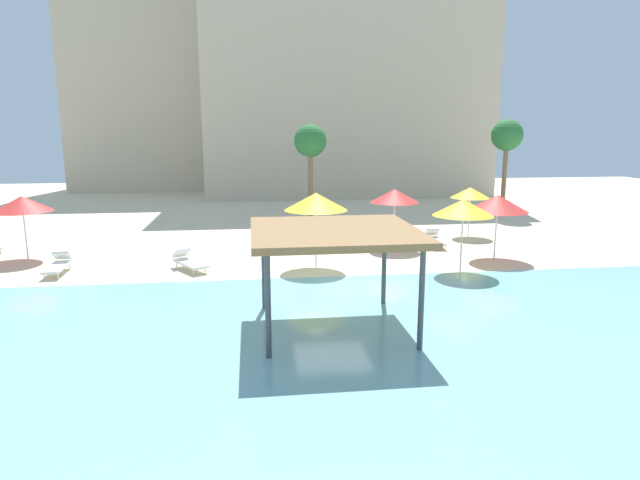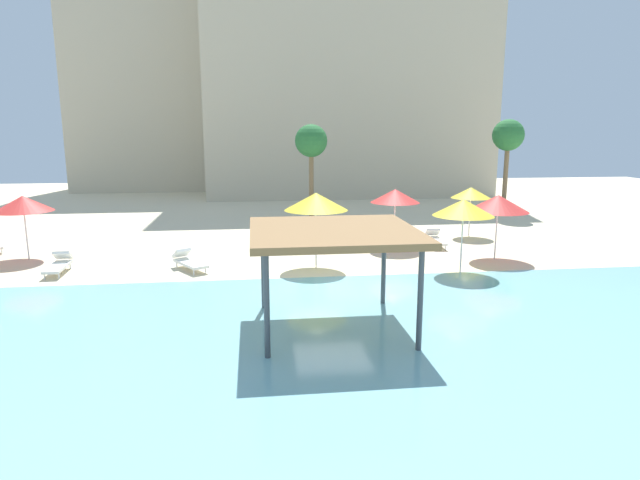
{
  "view_description": "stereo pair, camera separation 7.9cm",
  "coord_description": "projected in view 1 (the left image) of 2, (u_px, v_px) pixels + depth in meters",
  "views": [
    {
      "loc": [
        -2.61,
        -17.13,
        5.23
      ],
      "look_at": [
        -0.14,
        2.0,
        1.3
      ],
      "focal_mm": 30.27,
      "sensor_mm": 36.0,
      "label": 1
    },
    {
      "loc": [
        -2.53,
        -17.14,
        5.23
      ],
      "look_at": [
        -0.14,
        2.0,
        1.3
      ],
      "focal_mm": 30.27,
      "sensor_mm": 36.0,
      "label": 2
    }
  ],
  "objects": [
    {
      "name": "lagoon_water",
      "position": [
        364.0,
        352.0,
        12.91
      ],
      "size": [
        44.0,
        13.5,
        0.04
      ],
      "primitive_type": "cube",
      "color": "#7AB7C1",
      "rests_on": "ground"
    },
    {
      "name": "lounge_chair_3",
      "position": [
        435.0,
        239.0,
        24.79
      ],
      "size": [
        0.76,
        1.94,
        0.74
      ],
      "rotation": [
        0.0,
        0.0,
        -1.66
      ],
      "color": "white",
      "rests_on": "ground"
    },
    {
      "name": "hotel_block_1",
      "position": [
        343.0,
        72.0,
        44.87
      ],
      "size": [
        22.57,
        11.28,
        20.06
      ],
      "primitive_type": "cube",
      "color": "beige",
      "rests_on": "ground"
    },
    {
      "name": "beach_umbrella_red_0",
      "position": [
        498.0,
        203.0,
        21.98
      ],
      "size": [
        2.48,
        2.48,
        2.66
      ],
      "color": "silver",
      "rests_on": "ground"
    },
    {
      "name": "lounge_chair_1",
      "position": [
        58.0,
        265.0,
        20.05
      ],
      "size": [
        0.68,
        1.92,
        0.74
      ],
      "rotation": [
        0.0,
        0.0,
        -1.53
      ],
      "color": "white",
      "rests_on": "ground"
    },
    {
      "name": "hotel_block_0",
      "position": [
        177.0,
        76.0,
        48.84
      ],
      "size": [
        17.91,
        9.38,
        20.11
      ],
      "primitive_type": "cube",
      "color": "beige",
      "rests_on": "ground"
    },
    {
      "name": "beach_umbrella_yellow_6",
      "position": [
        316.0,
        202.0,
        20.51
      ],
      "size": [
        2.43,
        2.43,
        2.91
      ],
      "color": "silver",
      "rests_on": "ground"
    },
    {
      "name": "beach_umbrella_yellow_2",
      "position": [
        463.0,
        208.0,
        19.76
      ],
      "size": [
        2.24,
        2.24,
        2.76
      ],
      "color": "silver",
      "rests_on": "ground"
    },
    {
      "name": "palm_tree_0",
      "position": [
        507.0,
        137.0,
        32.7
      ],
      "size": [
        1.9,
        1.9,
        5.9
      ],
      "color": "brown",
      "rests_on": "ground"
    },
    {
      "name": "palm_tree_1",
      "position": [
        310.0,
        143.0,
        31.42
      ],
      "size": [
        1.9,
        1.9,
        5.59
      ],
      "color": "brown",
      "rests_on": "ground"
    },
    {
      "name": "beach_umbrella_red_1",
      "position": [
        22.0,
        204.0,
        21.88
      ],
      "size": [
        2.33,
        2.33,
        2.62
      ],
      "color": "silver",
      "rests_on": "ground"
    },
    {
      "name": "ground_plane",
      "position": [
        332.0,
        290.0,
        18.02
      ],
      "size": [
        80.0,
        80.0,
        0.0
      ],
      "primitive_type": "plane",
      "color": "beige"
    },
    {
      "name": "shade_pavilion",
      "position": [
        334.0,
        235.0,
        14.04
      ],
      "size": [
        4.32,
        4.32,
        2.72
      ],
      "color": "#42474C",
      "rests_on": "ground"
    },
    {
      "name": "beach_umbrella_red_4",
      "position": [
        395.0,
        196.0,
        24.04
      ],
      "size": [
        2.2,
        2.2,
        2.67
      ],
      "color": "silver",
      "rests_on": "ground"
    },
    {
      "name": "beach_umbrella_yellow_3",
      "position": [
        470.0,
        193.0,
        26.75
      ],
      "size": [
        1.94,
        1.94,
        2.46
      ],
      "color": "silver",
      "rests_on": "ground"
    },
    {
      "name": "lounge_chair_5",
      "position": [
        188.0,
        261.0,
        20.57
      ],
      "size": [
        1.52,
        1.92,
        0.74
      ],
      "rotation": [
        0.0,
        0.0,
        -1.01
      ],
      "color": "white",
      "rests_on": "ground"
    }
  ]
}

